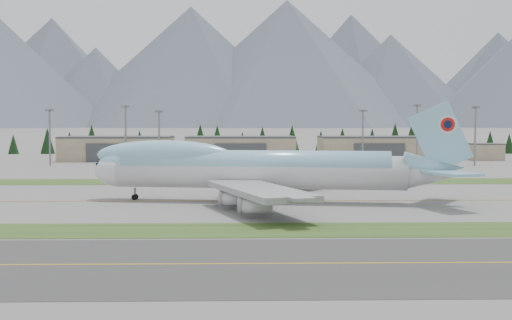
{
  "coord_description": "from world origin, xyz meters",
  "views": [
    {
      "loc": [
        -14.36,
        -138.05,
        16.98
      ],
      "look_at": [
        -11.02,
        14.76,
        8.0
      ],
      "focal_mm": 45.0,
      "sensor_mm": 36.0,
      "label": 1
    }
  ],
  "objects_px": {
    "boeing_747_freighter": "(256,169)",
    "hangar_center": "(241,148)",
    "service_vehicle_a": "(208,166)",
    "hangar_right": "(373,148)",
    "hangar_left": "(118,148)",
    "service_vehicle_c": "(410,164)",
    "service_vehicle_b": "(332,163)"
  },
  "relations": [
    {
      "from": "service_vehicle_b",
      "to": "boeing_747_freighter",
      "type": "bearing_deg",
      "value": -164.42
    },
    {
      "from": "service_vehicle_b",
      "to": "service_vehicle_c",
      "type": "relative_size",
      "value": 0.94
    },
    {
      "from": "service_vehicle_b",
      "to": "service_vehicle_a",
      "type": "bearing_deg",
      "value": 139.76
    },
    {
      "from": "hangar_center",
      "to": "service_vehicle_a",
      "type": "distance_m",
      "value": 39.14
    },
    {
      "from": "boeing_747_freighter",
      "to": "service_vehicle_c",
      "type": "bearing_deg",
      "value": 70.49
    },
    {
      "from": "hangar_center",
      "to": "service_vehicle_a",
      "type": "xyz_separation_m",
      "value": [
        -12.69,
        -36.63,
        -5.39
      ]
    },
    {
      "from": "hangar_left",
      "to": "service_vehicle_c",
      "type": "height_order",
      "value": "hangar_left"
    },
    {
      "from": "hangar_left",
      "to": "service_vehicle_a",
      "type": "bearing_deg",
      "value": -40.89
    },
    {
      "from": "boeing_747_freighter",
      "to": "hangar_center",
      "type": "distance_m",
      "value": 151.42
    },
    {
      "from": "service_vehicle_a",
      "to": "hangar_right",
      "type": "bearing_deg",
      "value": 40.85
    },
    {
      "from": "hangar_center",
      "to": "service_vehicle_b",
      "type": "height_order",
      "value": "hangar_center"
    },
    {
      "from": "service_vehicle_a",
      "to": "service_vehicle_b",
      "type": "relative_size",
      "value": 1.01
    },
    {
      "from": "hangar_right",
      "to": "service_vehicle_c",
      "type": "height_order",
      "value": "hangar_right"
    },
    {
      "from": "service_vehicle_b",
      "to": "service_vehicle_c",
      "type": "distance_m",
      "value": 32.61
    },
    {
      "from": "hangar_center",
      "to": "hangar_right",
      "type": "bearing_deg",
      "value": 0.0
    },
    {
      "from": "boeing_747_freighter",
      "to": "hangar_center",
      "type": "bearing_deg",
      "value": 100.22
    },
    {
      "from": "hangar_right",
      "to": "service_vehicle_a",
      "type": "relative_size",
      "value": 13.67
    },
    {
      "from": "hangar_left",
      "to": "hangar_right",
      "type": "height_order",
      "value": "same"
    },
    {
      "from": "service_vehicle_a",
      "to": "service_vehicle_b",
      "type": "height_order",
      "value": "service_vehicle_a"
    },
    {
      "from": "hangar_right",
      "to": "service_vehicle_b",
      "type": "bearing_deg",
      "value": -139.2
    },
    {
      "from": "boeing_747_freighter",
      "to": "service_vehicle_a",
      "type": "distance_m",
      "value": 116.09
    },
    {
      "from": "hangar_left",
      "to": "service_vehicle_b",
      "type": "height_order",
      "value": "hangar_left"
    },
    {
      "from": "hangar_right",
      "to": "service_vehicle_a",
      "type": "xyz_separation_m",
      "value": [
        -72.69,
        -36.63,
        -5.39
      ]
    },
    {
      "from": "boeing_747_freighter",
      "to": "service_vehicle_a",
      "type": "height_order",
      "value": "boeing_747_freighter"
    },
    {
      "from": "hangar_left",
      "to": "service_vehicle_a",
      "type": "distance_m",
      "value": 56.22
    },
    {
      "from": "service_vehicle_a",
      "to": "service_vehicle_c",
      "type": "bearing_deg",
      "value": 18.31
    },
    {
      "from": "hangar_center",
      "to": "service_vehicle_c",
      "type": "height_order",
      "value": "hangar_center"
    },
    {
      "from": "service_vehicle_c",
      "to": "service_vehicle_a",
      "type": "bearing_deg",
      "value": -166.07
    },
    {
      "from": "hangar_left",
      "to": "service_vehicle_a",
      "type": "xyz_separation_m",
      "value": [
        42.31,
        -36.63,
        -5.39
      ]
    },
    {
      "from": "boeing_747_freighter",
      "to": "service_vehicle_a",
      "type": "xyz_separation_m",
      "value": [
        -16.21,
        114.74,
        -7.1
      ]
    },
    {
      "from": "service_vehicle_b",
      "to": "hangar_right",
      "type": "bearing_deg",
      "value": -18.87
    },
    {
      "from": "hangar_center",
      "to": "service_vehicle_b",
      "type": "relative_size",
      "value": 13.82
    }
  ]
}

